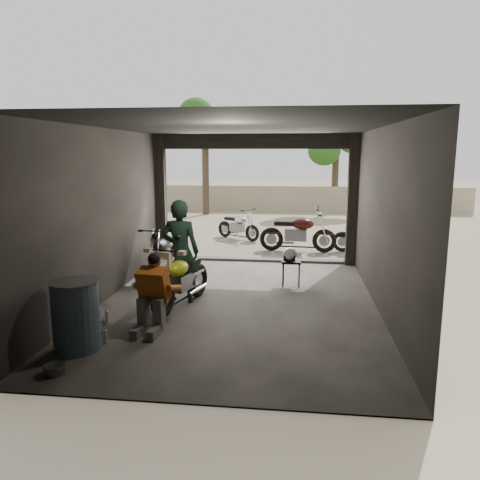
% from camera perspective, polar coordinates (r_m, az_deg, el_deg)
% --- Properties ---
extents(ground, '(80.00, 80.00, 0.00)m').
position_cam_1_polar(ground, '(8.67, -0.28, -7.92)').
color(ground, '#7A6D56').
rests_on(ground, ground).
extents(garage, '(7.00, 7.13, 3.20)m').
position_cam_1_polar(garage, '(8.88, 0.15, 1.04)').
color(garage, '#2D2B28').
rests_on(garage, ground).
extents(boundary_wall, '(18.00, 0.30, 1.20)m').
position_cam_1_polar(boundary_wall, '(22.28, 4.20, 5.06)').
color(boundary_wall, gray).
rests_on(boundary_wall, ground).
extents(tree_left, '(2.20, 2.20, 5.60)m').
position_cam_1_polar(tree_left, '(21.07, -4.30, 13.96)').
color(tree_left, '#382B1E').
rests_on(tree_left, ground).
extents(tree_right, '(2.20, 2.20, 5.00)m').
position_cam_1_polar(tree_right, '(22.24, 11.71, 12.50)').
color(tree_right, '#382B1E').
rests_on(tree_right, ground).
extents(main_bike, '(1.15, 1.89, 1.18)m').
position_cam_1_polar(main_bike, '(8.48, -7.17, -4.29)').
color(main_bike, beige).
rests_on(main_bike, ground).
extents(left_bike, '(0.73, 1.68, 1.13)m').
position_cam_1_polar(left_bike, '(10.73, -9.52, -1.32)').
color(left_bike, black).
rests_on(left_bike, ground).
extents(outside_bike_a, '(1.58, 1.37, 1.01)m').
position_cam_1_polar(outside_bike_a, '(14.97, -0.23, 1.99)').
color(outside_bike_a, black).
rests_on(outside_bike_a, ground).
extents(outside_bike_b, '(1.91, 0.88, 1.26)m').
position_cam_1_polar(outside_bike_b, '(13.17, 7.07, 1.27)').
color(outside_bike_b, '#37100D').
rests_on(outside_bike_b, ground).
extents(outside_bike_c, '(1.69, 0.92, 1.09)m').
position_cam_1_polar(outside_bike_c, '(13.35, 15.15, 0.72)').
color(outside_bike_c, black).
rests_on(outside_bike_c, ground).
extents(rider, '(0.73, 0.50, 1.93)m').
position_cam_1_polar(rider, '(8.66, -7.30, -1.41)').
color(rider, black).
rests_on(rider, ground).
extents(mechanic, '(0.67, 0.87, 1.19)m').
position_cam_1_polar(mechanic, '(7.35, -10.83, -6.71)').
color(mechanic, '#AA5716').
rests_on(mechanic, ground).
extents(stool, '(0.40, 0.40, 0.55)m').
position_cam_1_polar(stool, '(9.79, 6.27, -2.93)').
color(stool, black).
rests_on(stool, ground).
extents(helmet, '(0.30, 0.32, 0.28)m').
position_cam_1_polar(helmet, '(9.71, 6.06, -1.73)').
color(helmet, beige).
rests_on(helmet, stool).
extents(oil_drum, '(0.78, 0.78, 1.00)m').
position_cam_1_polar(oil_drum, '(7.01, -19.35, -8.78)').
color(oil_drum, '#3A4F63').
rests_on(oil_drum, ground).
extents(sign_post, '(0.70, 0.08, 2.10)m').
position_cam_1_polar(sign_post, '(11.15, 17.48, 3.11)').
color(sign_post, black).
rests_on(sign_post, ground).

